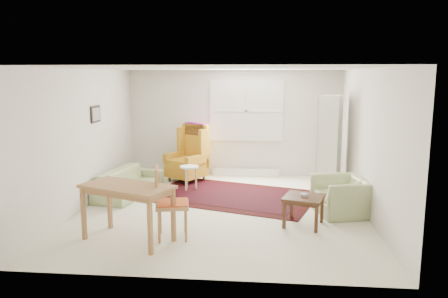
# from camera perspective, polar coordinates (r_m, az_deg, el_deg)

# --- Properties ---
(room) EXTENTS (5.04, 5.54, 2.51)m
(room) POSITION_cam_1_polar(r_m,az_deg,el_deg) (7.86, 0.08, 1.37)
(room) COLOR silver
(room) RESTS_ON ground
(rug) EXTENTS (3.68, 2.94, 0.03)m
(rug) POSITION_cam_1_polar(r_m,az_deg,el_deg) (8.77, 1.00, -6.04)
(rug) COLOR black
(rug) RESTS_ON ground
(sofa) EXTENTS (1.05, 1.90, 0.72)m
(sofa) POSITION_cam_1_polar(r_m,az_deg,el_deg) (8.98, -12.30, -3.62)
(sofa) COLOR #9BA970
(sofa) RESTS_ON ground
(armchair) EXTENTS (1.06, 1.15, 0.75)m
(armchair) POSITION_cam_1_polar(r_m,az_deg,el_deg) (7.87, 15.24, -5.51)
(armchair) COLOR #9BA970
(armchair) RESTS_ON ground
(wingback_chair) EXTENTS (1.06, 1.08, 1.31)m
(wingback_chair) POSITION_cam_1_polar(r_m,az_deg,el_deg) (9.89, -4.95, -0.48)
(wingback_chair) COLOR gold
(wingback_chair) RESTS_ON ground
(coffee_table) EXTENTS (0.75, 0.75, 0.49)m
(coffee_table) POSITION_cam_1_polar(r_m,az_deg,el_deg) (7.16, 10.35, -7.93)
(coffee_table) COLOR #3F2313
(coffee_table) RESTS_ON ground
(stool) EXTENTS (0.43, 0.43, 0.52)m
(stool) POSITION_cam_1_polar(r_m,az_deg,el_deg) (9.18, -4.54, -3.79)
(stool) COLOR white
(stool) RESTS_ON ground
(cabinet) EXTENTS (0.62, 0.87, 1.98)m
(cabinet) POSITION_cam_1_polar(r_m,az_deg,el_deg) (9.38, 13.67, 0.80)
(cabinet) COLOR white
(cabinet) RESTS_ON ground
(desk) EXTENTS (1.46, 1.10, 0.83)m
(desk) POSITION_cam_1_polar(r_m,az_deg,el_deg) (6.54, -12.41, -8.16)
(desk) COLOR #A67343
(desk) RESTS_ON ground
(desk_chair) EXTENTS (0.56, 0.56, 1.08)m
(desk_chair) POSITION_cam_1_polar(r_m,az_deg,el_deg) (6.50, -6.77, -6.97)
(desk_chair) COLOR #A67343
(desk_chair) RESTS_ON ground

